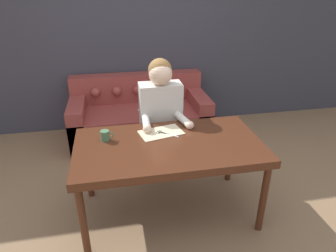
{
  "coord_description": "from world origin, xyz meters",
  "views": [
    {
      "loc": [
        -0.41,
        -2.22,
        1.98
      ],
      "look_at": [
        0.04,
        0.09,
        0.84
      ],
      "focal_mm": 32.0,
      "sensor_mm": 36.0,
      "label": 1
    }
  ],
  "objects_px": {
    "person": "(161,119)",
    "scissors": "(164,133)",
    "couch": "(140,116)",
    "dining_table": "(169,150)",
    "mug": "(105,136)"
  },
  "relations": [
    {
      "from": "person",
      "to": "scissors",
      "type": "distance_m",
      "value": 0.42
    },
    {
      "from": "person",
      "to": "scissors",
      "type": "xyz_separation_m",
      "value": [
        -0.05,
        -0.42,
        0.05
      ]
    },
    {
      "from": "mug",
      "to": "dining_table",
      "type": "bearing_deg",
      "value": -16.79
    },
    {
      "from": "dining_table",
      "to": "person",
      "type": "relative_size",
      "value": 1.21
    },
    {
      "from": "dining_table",
      "to": "couch",
      "type": "bearing_deg",
      "value": 93.67
    },
    {
      "from": "person",
      "to": "couch",
      "type": "bearing_deg",
      "value": 97.88
    },
    {
      "from": "couch",
      "to": "person",
      "type": "bearing_deg",
      "value": -82.12
    },
    {
      "from": "dining_table",
      "to": "person",
      "type": "height_order",
      "value": "person"
    },
    {
      "from": "scissors",
      "to": "mug",
      "type": "xyz_separation_m",
      "value": [
        -0.52,
        -0.03,
        0.04
      ]
    },
    {
      "from": "person",
      "to": "scissors",
      "type": "relative_size",
      "value": 6.23
    },
    {
      "from": "person",
      "to": "scissors",
      "type": "height_order",
      "value": "person"
    },
    {
      "from": "couch",
      "to": "dining_table",
      "type": "bearing_deg",
      "value": -86.33
    },
    {
      "from": "couch",
      "to": "scissors",
      "type": "height_order",
      "value": "couch"
    },
    {
      "from": "dining_table",
      "to": "couch",
      "type": "relative_size",
      "value": 0.88
    },
    {
      "from": "dining_table",
      "to": "scissors",
      "type": "xyz_separation_m",
      "value": [
        -0.01,
        0.19,
        0.07
      ]
    }
  ]
}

